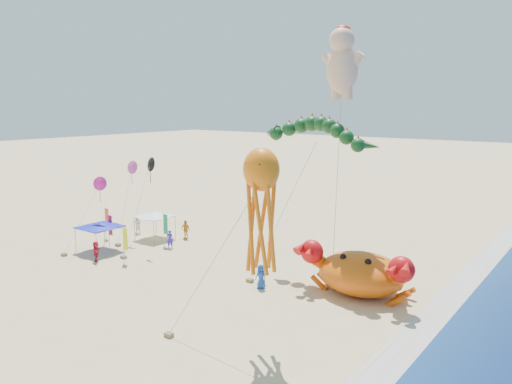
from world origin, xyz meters
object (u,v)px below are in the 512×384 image
Objects in this scene: canopy_white at (155,214)px; crab_inflatable at (360,272)px; canopy_blue at (100,225)px; octopus_kite at (261,201)px; cherub_kite at (342,61)px; dragon_kite at (315,136)px.

crab_inflatable is at bearing -3.65° from canopy_white.
canopy_blue and canopy_white have the same top height.
canopy_white is (-21.64, 11.73, -5.74)m from octopus_kite.
cherub_kite is 16.68m from octopus_kite.
canopy_blue is (-22.38, 5.85, -5.74)m from octopus_kite.
octopus_kite is 2.99× the size of canopy_blue.
octopus_kite is at bearing -14.66° from canopy_blue.
cherub_kite is (0.91, 2.29, 5.60)m from dragon_kite.
dragon_kite reaches higher than canopy_white.
canopy_white is (-22.77, 1.45, 0.83)m from crab_inflatable.
octopus_kite reaches higher than canopy_white.
dragon_kite reaches higher than crab_inflatable.
canopy_blue is (-23.52, -4.42, 0.83)m from crab_inflatable.
dragon_kite is 1.09× the size of octopus_kite.
canopy_blue is (-19.60, -8.35, -14.03)m from cherub_kite.
crab_inflatable reaches higher than canopy_white.
crab_inflatable is 0.44× the size of cherub_kite.
octopus_kite is 3.28× the size of canopy_white.
canopy_white is at bearing -179.40° from dragon_kite.
crab_inflatable is at bearing -45.04° from cherub_kite.
canopy_blue is 5.92m from canopy_white.
crab_inflatable is 2.27× the size of canopy_blue.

